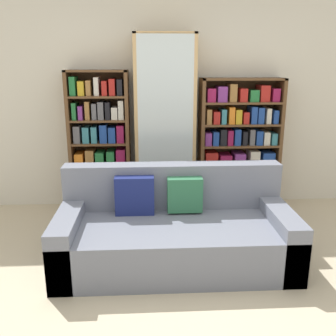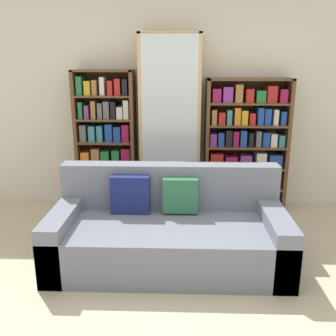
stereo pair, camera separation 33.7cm
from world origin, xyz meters
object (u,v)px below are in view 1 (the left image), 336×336
(couch, at_px, (174,231))
(bookshelf_right, at_px, (238,146))
(wine_bottle, at_px, (203,208))
(bookshelf_left, at_px, (100,144))
(display_cabinet, at_px, (165,126))

(couch, distance_m, bookshelf_right, 1.66)
(bookshelf_right, distance_m, wine_bottle, 0.92)
(couch, bearing_deg, bookshelf_left, 121.15)
(display_cabinet, relative_size, bookshelf_right, 1.31)
(display_cabinet, bearing_deg, bookshelf_left, 178.83)
(wine_bottle, bearing_deg, couch, -115.46)
(bookshelf_left, distance_m, bookshelf_right, 1.67)
(couch, distance_m, wine_bottle, 0.92)
(bookshelf_left, xyz_separation_m, wine_bottle, (1.19, -0.49, -0.66))
(couch, bearing_deg, display_cabinet, 91.03)
(bookshelf_left, bearing_deg, bookshelf_right, -0.01)
(bookshelf_right, bearing_deg, bookshelf_left, 179.99)
(couch, bearing_deg, bookshelf_right, 56.17)
(couch, bearing_deg, wine_bottle, 64.54)
(bookshelf_left, distance_m, wine_bottle, 1.44)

